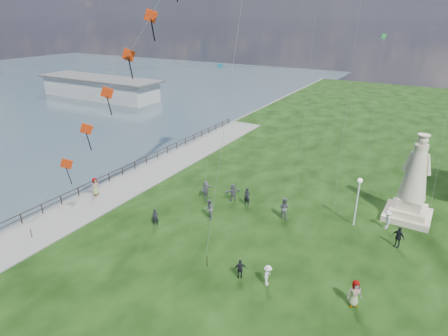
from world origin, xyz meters
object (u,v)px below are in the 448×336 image
Objects in this scene: statue at (413,188)px; person_9 at (398,237)px; pier_pavilion at (99,87)px; person_6 at (247,197)px; person_10 at (95,187)px; person_4 at (355,293)px; lamppost at (358,192)px; person_8 at (387,220)px; person_2 at (268,275)px; person_1 at (209,209)px; person_11 at (233,192)px; person_0 at (155,218)px; person_3 at (240,269)px; person_7 at (284,208)px; person_5 at (206,189)px.

statue is 4.46× the size of person_9.
person_6 is (50.80, -29.35, -0.96)m from pier_pavilion.
person_9 is 0.95× the size of person_10.
lamppost is at bearing 70.95° from person_4.
lamppost is 3.45m from person_8.
person_8 is at bearing -36.14° from person_2.
person_8 is (13.65, 6.03, -0.09)m from person_1.
person_2 is at bearing 79.81° from person_11.
person_0 is at bearing -94.11° from person_10.
person_1 reaches higher than person_0.
lamppost is at bearing -134.56° from statue.
person_8 is (7.58, 11.73, 0.10)m from person_3.
statue is at bearing -35.99° from person_2.
person_0 is 1.07× the size of person_2.
person_9 is (1.15, -2.42, 0.03)m from person_8.
person_1 is 9.61m from person_2.
statue reaches higher than person_11.
person_3 is 9.14m from person_7.
person_10 is at bearing -145.49° from person_9.
statue is 5.25m from lamppost.
person_0 is 8.11m from person_11.
person_3 is at bearing -119.80° from statue.
person_7 is 9.21m from person_9.
pier_pavilion is at bearing -70.43° from person_3.
person_0 is (45.76, -36.48, -1.05)m from pier_pavilion.
person_11 is (-11.07, -1.17, -2.28)m from lamppost.
person_0 is at bearing 15.34° from person_11.
person_3 is (9.35, -2.43, -0.05)m from person_0.
person_5 is 8.08m from person_7.
person_7 is 18.37m from person_10.
person_4 is 11.04m from person_7.
person_0 is at bearing 69.65° from person_2.
person_0 is (-14.50, -8.51, -2.36)m from lamppost.
person_3 is (6.07, -5.70, -0.19)m from person_1.
person_7 is at bearing 96.18° from person_1.
person_4 is 10.52m from person_8.
person_2 is 0.84× the size of person_6.
person_4 is at bearing 97.31° from person_11.
lamppost reaches higher than person_9.
statue reaches higher than person_8.
person_11 is at bearing -30.64° from pier_pavilion.
person_10 is at bearing -24.00° from person_11.
person_8 is at bearing -67.48° from person_10.
lamppost is at bearing 6.91° from person_6.
person_1 is 1.05× the size of person_6.
person_0 is at bearing -49.77° from person_3.
person_5 is at bearing -106.03° from person_8.
person_6 is (-6.18, 9.25, 0.14)m from person_2.
person_0 is 11.42m from person_2.
person_6 is at bearing 16.91° from person_0.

